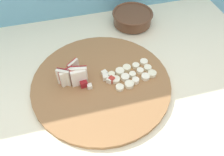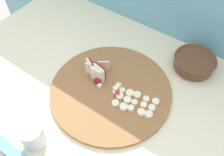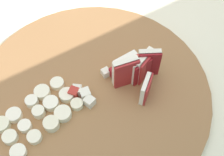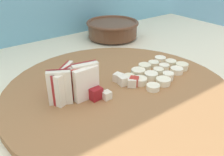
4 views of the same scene
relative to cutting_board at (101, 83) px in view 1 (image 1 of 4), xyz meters
name	(u,v)px [view 1 (image 1 of 4)]	position (x,y,z in m)	size (l,w,h in m)	color
tiled_countertop	(99,143)	(-0.03, 0.01, -0.44)	(1.27, 0.78, 0.87)	beige
tile_backsplash	(77,40)	(-0.03, 0.42, -0.16)	(2.40, 0.04, 1.43)	#6BADC6
cutting_board	(101,83)	(0.00, 0.00, 0.00)	(0.45, 0.45, 0.01)	olive
apple_wedge_fan	(73,75)	(-0.08, 0.02, 0.04)	(0.10, 0.08, 0.06)	maroon
apple_dice_pile	(99,80)	(-0.01, 0.00, 0.02)	(0.11, 0.06, 0.02)	#EFE5CC
banana_slice_rows	(132,74)	(0.10, 0.00, 0.01)	(0.15, 0.11, 0.02)	#F4EAC6
ceramic_bowl	(132,17)	(0.20, 0.29, 0.02)	(0.16, 0.16, 0.05)	brown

